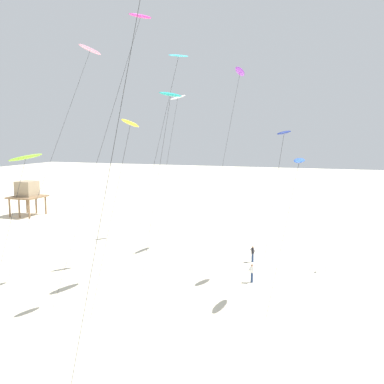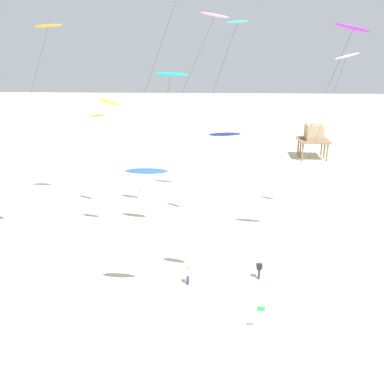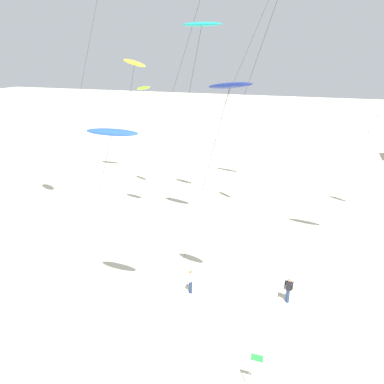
% 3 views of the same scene
% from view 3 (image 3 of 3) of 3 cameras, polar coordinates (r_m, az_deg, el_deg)
% --- Properties ---
extents(kite_navy, '(4.76, 2.00, 13.45)m').
position_cam_3_polar(kite_navy, '(17.80, 5.64, 15.38)').
color(kite_navy, navy).
rests_on(kite_navy, ground).
extents(kite_teal, '(5.43, 2.14, 16.59)m').
position_cam_3_polar(kite_teal, '(27.68, 1.43, 23.86)').
color(kite_teal, teal).
rests_on(kite_teal, ground).
extents(kite_lime, '(4.57, 2.14, 11.72)m').
position_cam_3_polar(kite_lime, '(38.56, -7.41, 15.20)').
color(kite_lime, '#8CD833').
rests_on(kite_lime, ground).
extents(kite_blue, '(5.93, 2.06, 11.25)m').
position_cam_3_polar(kite_blue, '(18.41, -12.13, 8.66)').
color(kite_blue, blue).
rests_on(kite_blue, ground).
extents(kite_yellow, '(5.08, 1.91, 14.25)m').
position_cam_3_polar(kite_yellow, '(30.75, -8.76, 18.43)').
color(kite_yellow, yellow).
rests_on(kite_yellow, ground).
extents(kite_flyer_nearest, '(0.53, 0.51, 1.67)m').
position_cam_3_polar(kite_flyer_nearest, '(24.56, 14.38, -14.14)').
color(kite_flyer_nearest, navy).
rests_on(kite_flyer_nearest, ground).
extents(kite_flyer_middle, '(0.62, 0.64, 1.67)m').
position_cam_3_polar(kite_flyer_middle, '(24.63, -0.21, -13.31)').
color(kite_flyer_middle, navy).
rests_on(kite_flyer_middle, ground).
extents(marker_flag, '(0.56, 0.05, 2.10)m').
position_cam_3_polar(marker_flag, '(18.65, 9.32, -24.37)').
color(marker_flag, gray).
rests_on(marker_flag, ground).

